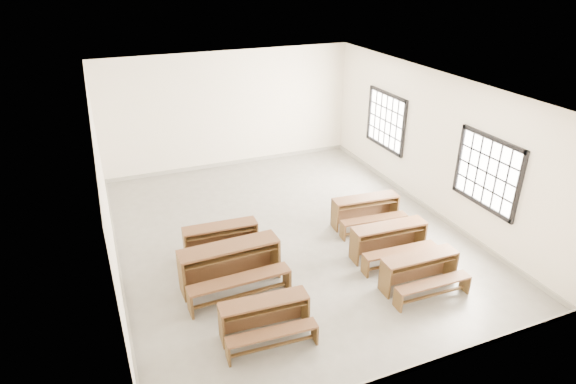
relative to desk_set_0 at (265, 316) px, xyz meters
name	(u,v)px	position (x,y,z in m)	size (l,w,h in m)	color
room	(292,139)	(1.58, 2.72, 1.78)	(8.50, 8.50, 3.20)	gray
desk_set_0	(265,316)	(0.00, 0.00, 0.00)	(1.44, 0.81, 0.63)	brown
desk_set_1	(231,263)	(-0.13, 1.43, 0.10)	(1.82, 0.98, 0.81)	brown
desk_set_2	(221,239)	(-0.04, 2.45, 0.02)	(1.49, 0.83, 0.66)	brown
desk_set_3	(420,270)	(2.97, 0.10, 0.01)	(1.43, 0.76, 0.64)	brown
desk_set_4	(390,239)	(3.01, 1.17, 0.03)	(1.55, 0.86, 0.68)	brown
desk_set_5	(366,209)	(3.23, 2.43, 0.02)	(1.54, 0.89, 0.67)	brown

